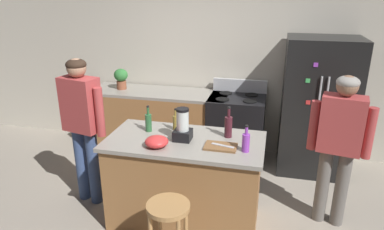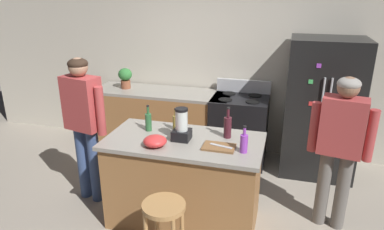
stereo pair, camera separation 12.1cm
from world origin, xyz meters
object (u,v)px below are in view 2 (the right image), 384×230
person_by_island_left (84,117)px  cutting_board (219,147)px  mixing_bowl (155,141)px  refrigerator (321,108)px  chef_knife (221,146)px  kitchen_island (184,181)px  person_by_sink_right (340,140)px  bottle_olive_oil (148,121)px  bottle_soda (244,143)px  blender_appliance (182,127)px  stove_range (239,129)px  bottle_wine (228,127)px  potted_plant (125,77)px  bottle_vinegar (176,122)px  bar_stool (164,220)px

person_by_island_left → cutting_board: 1.56m
mixing_bowl → cutting_board: 0.60m
refrigerator → chef_knife: size_ratio=8.06×
kitchen_island → person_by_sink_right: bearing=12.7°
bottle_olive_oil → chef_knife: (0.81, -0.22, -0.08)m
person_by_island_left → cutting_board: (1.54, -0.21, -0.06)m
kitchen_island → bottle_soda: bottle_soda is taller
blender_appliance → bottle_soda: 0.63m
stove_range → kitchen_island: bearing=-102.6°
person_by_sink_right → mixing_bowl: person_by_sink_right is taller
person_by_sink_right → bottle_wine: 1.08m
mixing_bowl → potted_plant: bearing=123.0°
person_by_island_left → cutting_board: bearing=-7.8°
stove_range → bottle_wine: 1.48m
bottle_wine → bottle_olive_oil: size_ratio=1.14×
kitchen_island → person_by_island_left: person_by_island_left is taller
kitchen_island → person_by_sink_right: size_ratio=0.98×
bottle_olive_oil → mixing_bowl: size_ratio=1.24×
chef_knife → person_by_island_left: bearing=-173.7°
bottle_vinegar → cutting_board: size_ratio=0.79×
bottle_soda → bottle_wine: bearing=124.6°
person_by_island_left → person_by_sink_right: (2.64, 0.22, -0.05)m
kitchen_island → chef_knife: chef_knife is taller
person_by_sink_right → bottle_wine: (-1.07, -0.16, 0.09)m
bottle_wine → mixing_bowl: bearing=-148.4°
person_by_sink_right → bottle_soda: (-0.87, -0.45, 0.07)m
bottle_soda → blender_appliance: bearing=169.2°
potted_plant → bottle_soda: size_ratio=1.17×
person_by_island_left → chef_knife: bearing=-7.7°
refrigerator → bottle_olive_oil: size_ratio=6.43×
chef_knife → cutting_board: bearing=-166.0°
kitchen_island → potted_plant: bearing=131.3°
potted_plant → chef_knife: potted_plant is taller
bottle_vinegar → mixing_bowl: 0.44m
person_by_sink_right → bottle_soda: size_ratio=6.18×
bottle_wine → bottle_soda: bearing=-55.4°
refrigerator → chef_knife: refrigerator is taller
kitchen_island → bottle_olive_oil: bearing=163.6°
bottle_wine → blender_appliance: bearing=-157.8°
refrigerator → bottle_wine: (-0.98, -1.34, 0.16)m
bottle_wine → chef_knife: 0.28m
kitchen_island → bottle_vinegar: bottle_vinegar is taller
person_by_sink_right → bottle_olive_oil: person_by_sink_right is taller
person_by_island_left → chef_knife: (1.56, -0.21, -0.05)m
kitchen_island → bottle_soda: 0.83m
kitchen_island → potted_plant: size_ratio=5.16×
bottle_vinegar → mixing_bowl: bearing=-98.0°
person_by_sink_right → bar_stool: bearing=-143.0°
refrigerator → cutting_board: refrigerator is taller
refrigerator → bottle_wine: bearing=-126.2°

